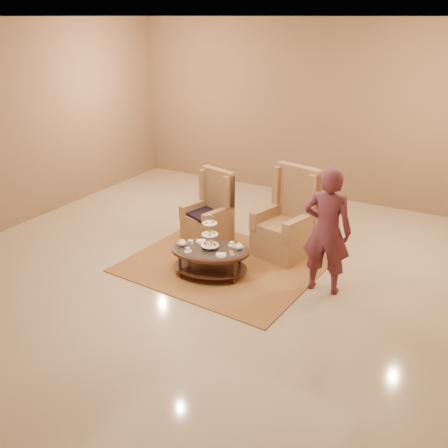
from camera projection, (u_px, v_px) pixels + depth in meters
The scene contains 9 objects.
ground at pixel (214, 271), 7.42m from camera, with size 8.00×8.00×0.00m, color tan.
ceiling at pixel (214, 271), 7.42m from camera, with size 8.00×8.00×0.02m, color silver.
wall_back at pixel (313, 111), 9.97m from camera, with size 8.00×0.04×3.50m, color #89684B.
wall_left at pixel (11, 127), 8.54m from camera, with size 0.04×8.00×3.50m, color #89684B.
rug at pixel (223, 265), 7.58m from camera, with size 2.91×2.49×0.01m.
tea_table at pixel (210, 253), 7.17m from camera, with size 1.31×1.07×0.95m.
armchair_left at pixel (210, 217), 8.32m from camera, with size 0.79×0.81×1.19m.
armchair_right at pixel (288, 226), 7.80m from camera, with size 0.92×0.94×1.40m.
person at pixel (327, 231), 6.58m from camera, with size 0.68×0.48×1.77m.
Camera 1 is at (3.33, -5.67, 3.51)m, focal length 40.00 mm.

